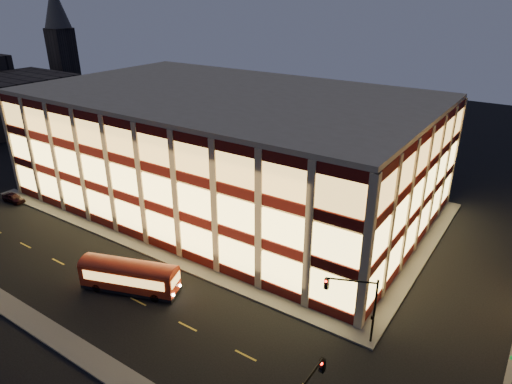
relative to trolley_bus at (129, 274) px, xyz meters
The scene contains 10 objects.
ground 5.80m from the trolley_bus, 112.70° to the left, with size 200.00×200.00×0.00m, color black.
sidewalk_office_south 8.15m from the trolley_bus, 130.06° to the left, with size 54.00×2.00×0.15m, color #514F4C.
sidewalk_office_east 30.44m from the trolley_bus, 46.66° to the left, with size 2.00×30.00×0.15m, color #514F4C.
sidewalk_near 8.35m from the trolley_bus, 105.14° to the right, with size 100.00×2.00×0.15m, color #514F4C.
office_building 23.25m from the trolley_bus, 102.92° to the left, with size 50.45×30.45×14.50m.
church_tower 85.39m from the trolley_bus, 147.98° to the left, with size 5.00×5.00×18.00m, color #2D2621.
church_spire 87.69m from the trolley_bus, 147.98° to the left, with size 6.00×6.00×10.00m, color #4C473F.
traffic_signal_far 20.91m from the trolley_bus, 14.90° to the left, with size 3.79×1.87×6.00m.
trolley_bus is the anchor object (origin of this frame).
parked_car_0 28.56m from the trolley_bus, behind, with size 1.43×3.56×1.21m, color black.
Camera 1 is at (31.89, -28.13, 25.92)m, focal length 32.00 mm.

